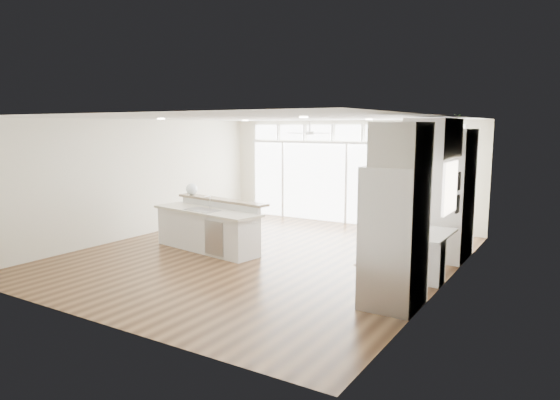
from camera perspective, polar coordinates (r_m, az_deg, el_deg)
The scene contains 24 objects.
floor at distance 9.97m, azimuth -1.88°, elevation -6.41°, with size 7.00×8.00×0.02m, color #3B2312.
ceiling at distance 9.64m, azimuth -1.96°, elevation 9.36°, with size 7.00×8.00×0.02m, color silver.
wall_back at distance 13.21m, azimuth 7.77°, elevation 3.16°, with size 7.00×0.04×2.70m, color beige.
wall_front at distance 6.80m, azimuth -20.99°, elevation -2.22°, with size 7.00×0.04×2.70m, color beige.
wall_left at distance 12.00m, azimuth -15.97°, elevation 2.39°, with size 0.04×8.00×2.70m, color beige.
wall_right at distance 8.31m, azimuth 18.58°, elevation -0.25°, with size 0.04×8.00×2.70m, color beige.
glass_wall at distance 13.19m, azimuth 7.64°, elevation 1.84°, with size 5.80×0.06×2.08m, color white.
transom_row at distance 13.10m, azimuth 7.75°, elevation 7.63°, with size 5.90×0.06×0.40m, color white.
desk_window at distance 8.59m, azimuth 18.85°, elevation 1.34°, with size 0.04×0.85×0.85m, color white.
ceiling_fan at distance 12.30m, azimuth 3.42°, elevation 8.11°, with size 1.16×1.16×0.32m, color silver.
recessed_lights at distance 9.81m, azimuth -1.30°, elevation 9.22°, with size 3.40×3.00×0.02m, color silver.
oven_cabinet at distance 10.14m, azimuth 19.10°, elevation 0.64°, with size 0.64×1.20×2.50m, color silver.
desk_nook at distance 8.88m, azimuth 16.41°, elevation -6.02°, with size 0.72×1.30×0.76m, color silver.
upper_cabinets at distance 8.60m, azimuth 17.21°, elevation 6.78°, with size 0.64×1.30×0.64m, color silver.
refrigerator at distance 7.20m, azimuth 12.92°, elevation -4.14°, with size 0.76×0.90×2.00m, color #A2A1A6.
fridge_cabinet at distance 7.02m, azimuth 13.74°, elevation 6.22°, with size 0.64×0.90×0.60m, color silver.
framed_photos at distance 9.21m, azimuth 19.68°, elevation 0.81°, with size 0.06×0.22×0.80m, color black.
kitchen_island at distance 10.39m, azimuth -8.38°, elevation -2.92°, with size 2.59×0.98×1.03m, color silver.
rug at distance 9.46m, azimuth 12.06°, elevation -7.31°, with size 0.98×0.71×0.01m, color #3E2613.
office_chair at distance 8.85m, azimuth 15.02°, elevation -5.13°, with size 0.53×0.49×1.02m, color black.
fishbowl at distance 11.27m, azimuth -10.06°, elevation 1.23°, with size 0.25×0.25×0.25m, color white.
monitor at distance 8.78m, azimuth 16.06°, elevation -2.32°, with size 0.08×0.47×0.39m, color black.
keyboard at distance 8.86m, azimuth 14.95°, elevation -3.42°, with size 0.12×0.33×0.02m, color white.
potted_plant at distance 10.06m, azimuth 19.47°, elevation 8.30°, with size 0.24×0.27×0.21m, color #385B27.
Camera 1 is at (5.36, -8.02, 2.54)m, focal length 32.00 mm.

